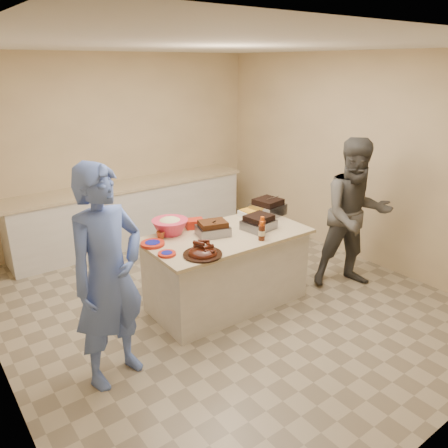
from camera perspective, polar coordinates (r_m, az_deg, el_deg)
room at (r=5.08m, az=-0.64°, el=-9.83°), size 4.50×5.00×2.70m
back_counter at (r=6.65m, az=-11.97°, el=1.42°), size 3.60×0.64×0.90m
island at (r=5.03m, az=0.35°, el=-10.18°), size 1.78×0.96×0.83m
rib_platter at (r=4.16m, az=-2.80°, el=-4.10°), size 0.43×0.43×0.15m
pulled_pork_tray at (r=4.64m, az=-1.45°, el=-1.45°), size 0.39×0.33×0.10m
brisket_tray at (r=4.82m, az=4.53°, el=-0.64°), size 0.36×0.31×0.10m
roasting_pan at (r=5.30m, az=5.72°, el=1.27°), size 0.37×0.37×0.13m
coleslaw_bowl at (r=4.71m, az=-7.01°, el=-1.24°), size 0.40×0.40×0.27m
sausage_plate at (r=4.92m, az=-1.89°, el=-0.17°), size 0.37×0.37×0.05m
mac_cheese_dish at (r=5.25m, az=3.84°, el=1.15°), size 0.31×0.23×0.08m
bbq_bottle_a at (r=4.64m, az=4.96°, el=-1.51°), size 0.07×0.07×0.21m
bbq_bottle_b at (r=4.52m, az=4.92°, el=-2.09°), size 0.07×0.07×0.20m
mustard_bottle at (r=4.79m, az=-2.07°, el=-0.74°), size 0.05×0.05×0.13m
sauce_bowl at (r=4.90m, az=-1.16°, el=-0.21°), size 0.13×0.04×0.13m
plate_stack_large at (r=4.44m, az=-9.30°, el=-2.74°), size 0.25×0.25×0.03m
plate_stack_small at (r=4.20m, az=-7.46°, el=-4.04°), size 0.18×0.18×0.02m
plastic_cup at (r=4.58m, az=-8.25°, el=-1.96°), size 0.09×0.09×0.09m
basket_stack at (r=4.85m, az=-3.86°, el=-0.47°), size 0.23×0.20×0.10m
guest_blue at (r=4.14m, az=-13.65°, el=-18.44°), size 1.17×1.99×0.45m
guest_gray at (r=5.64m, az=15.84°, el=-7.43°), size 1.63×1.98×0.67m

